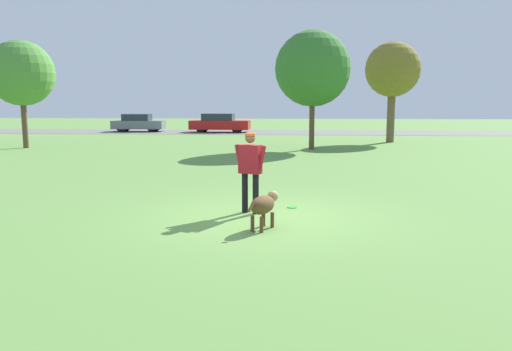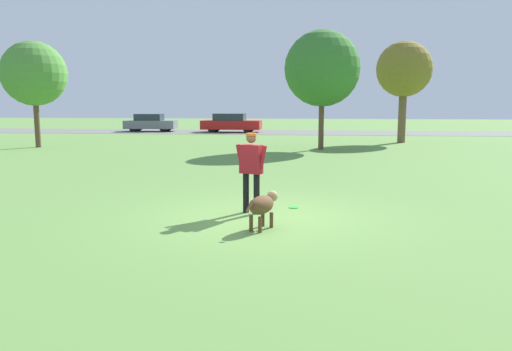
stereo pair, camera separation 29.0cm
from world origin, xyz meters
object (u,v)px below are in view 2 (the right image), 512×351
frisbee (294,207)px  dog (263,205)px  parked_car_red (231,123)px  tree_far_right (404,70)px  tree_mid_center (322,69)px  tree_far_left (34,74)px  person (251,166)px  parked_car_grey (150,123)px

frisbee → dog: bearing=-105.1°
frisbee → parked_car_red: 27.93m
tree_far_right → tree_mid_center: tree_mid_center is taller
tree_mid_center → tree_far_left: size_ratio=1.07×
dog → frisbee: dog is taller
frisbee → tree_far_left: bearing=135.2°
dog → tree_mid_center: (1.38, 15.74, 3.46)m
frisbee → tree_far_left: 19.54m
person → parked_car_grey: bearing=133.9°
parked_car_red → tree_far_right: bearing=-35.7°
tree_far_left → parked_car_red: (7.88, 13.81, -3.02)m
tree_mid_center → tree_far_left: bearing=-178.7°
tree_far_right → tree_far_left: size_ratio=1.07×
parked_car_red → frisbee: bearing=-76.2°
frisbee → parked_car_red: bearing=101.9°
frisbee → parked_car_red: size_ratio=0.05×
tree_far_left → person: bearing=-47.9°
parked_car_grey → person: bearing=-70.3°
dog → tree_far_left: 20.50m
tree_far_left → parked_car_red: 16.18m
parked_car_red → dog: bearing=-77.9°
person → tree_far_left: size_ratio=0.31×
parked_car_grey → parked_car_red: size_ratio=0.88×
person → tree_far_right: size_ratio=0.30×
dog → tree_far_right: bearing=7.6°
tree_far_left → parked_car_grey: (1.37, 14.17, -3.05)m
tree_mid_center → parked_car_grey: tree_mid_center is taller
frisbee → tree_far_right: tree_far_right is taller
tree_mid_center → tree_far_left: 14.49m
frisbee → parked_car_red: parked_car_red is taller
person → tree_far_right: bearing=93.4°
tree_far_left → parked_car_red: size_ratio=1.16×
tree_mid_center → frisbee: bearing=-93.6°
tree_far_right → parked_car_grey: size_ratio=1.41×
tree_far_left → parked_car_grey: tree_far_left is taller
tree_mid_center → person: bearing=-96.9°
frisbee → parked_car_grey: (-12.25, 27.68, 0.67)m
frisbee → tree_far_left: size_ratio=0.04×
person → frisbee: (0.88, 0.61, -1.00)m
tree_far_right → tree_far_left: bearing=-165.1°
frisbee → tree_far_right: 19.86m
person → frisbee: bearing=56.6°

